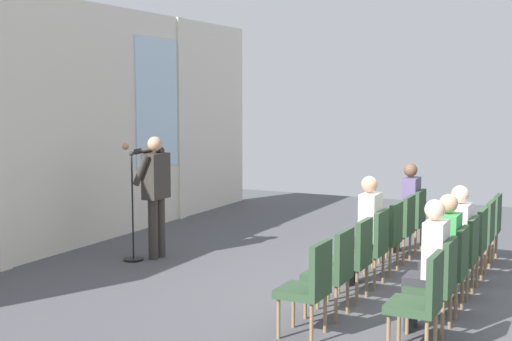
% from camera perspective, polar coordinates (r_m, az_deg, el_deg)
% --- Properties ---
extents(ground_plane, '(14.30, 14.30, 0.00)m').
position_cam_1_polar(ground_plane, '(8.65, 13.91, -9.67)').
color(ground_plane, '#4C4C51').
extents(rear_partition, '(11.00, 0.14, 3.75)m').
position_cam_1_polar(rear_partition, '(10.86, -14.83, 3.64)').
color(rear_partition, silver).
rests_on(rear_partition, ground).
extents(speaker, '(0.51, 0.69, 1.75)m').
position_cam_1_polar(speaker, '(10.07, -8.22, -1.39)').
color(speaker, '#332D28').
rests_on(speaker, ground).
extents(mic_stand, '(0.28, 0.28, 1.55)m').
position_cam_1_polar(mic_stand, '(10.07, -9.98, -5.36)').
color(mic_stand, black).
rests_on(mic_stand, ground).
extents(chair_r0_c0, '(0.46, 0.44, 0.94)m').
position_cam_1_polar(chair_r0_c0, '(6.83, 4.41, -9.13)').
color(chair_r0_c0, olive).
rests_on(chair_r0_c0, ground).
extents(chair_r0_c1, '(0.46, 0.44, 0.94)m').
position_cam_1_polar(chair_r0_c1, '(7.44, 6.37, -7.86)').
color(chair_r0_c1, olive).
rests_on(chair_r0_c1, ground).
extents(chair_r0_c2, '(0.46, 0.44, 0.94)m').
position_cam_1_polar(chair_r0_c2, '(8.06, 8.03, -6.78)').
color(chair_r0_c2, olive).
rests_on(chair_r0_c2, ground).
extents(chair_r0_c3, '(0.46, 0.44, 0.94)m').
position_cam_1_polar(chair_r0_c3, '(8.69, 9.44, -5.86)').
color(chair_r0_c3, olive).
rests_on(chair_r0_c3, ground).
extents(audience_r0_c3, '(0.36, 0.39, 1.36)m').
position_cam_1_polar(audience_r0_c3, '(8.68, 8.96, -4.42)').
color(audience_r0_c3, '#2D2D33').
rests_on(audience_r0_c3, ground).
extents(chair_r0_c4, '(0.46, 0.44, 0.94)m').
position_cam_1_polar(chair_r0_c4, '(9.33, 10.66, -5.05)').
color(chair_r0_c4, olive).
rests_on(chair_r0_c4, ground).
extents(chair_r0_c5, '(0.46, 0.44, 0.94)m').
position_cam_1_polar(chair_r0_c5, '(9.97, 11.71, -4.35)').
color(chair_r0_c5, olive).
rests_on(chair_r0_c5, ground).
extents(chair_r0_c6, '(0.46, 0.44, 0.94)m').
position_cam_1_polar(chair_r0_c6, '(10.62, 12.64, -3.73)').
color(chair_r0_c6, olive).
rests_on(chair_r0_c6, ground).
extents(audience_r0_c6, '(0.36, 0.39, 1.33)m').
position_cam_1_polar(audience_r0_c6, '(10.60, 12.25, -2.61)').
color(audience_r0_c6, '#2D2D33').
rests_on(audience_r0_c6, ground).
extents(chair_r1_c0, '(0.46, 0.44, 0.94)m').
position_cam_1_polar(chair_r1_c0, '(6.52, 13.35, -10.02)').
color(chair_r1_c0, olive).
rests_on(chair_r1_c0, ground).
extents(chair_r1_c1, '(0.46, 0.44, 0.94)m').
position_cam_1_polar(chair_r1_c1, '(7.16, 14.59, -8.59)').
color(chair_r1_c1, olive).
rests_on(chair_r1_c1, ground).
extents(audience_r1_c1, '(0.36, 0.39, 1.32)m').
position_cam_1_polar(audience_r1_c1, '(7.13, 13.99, -6.98)').
color(audience_r1_c1, '#2D2D33').
rests_on(audience_r1_c1, ground).
extents(chair_r1_c2, '(0.46, 0.44, 0.94)m').
position_cam_1_polar(chair_r1_c2, '(7.81, 15.62, -7.39)').
color(chair_r1_c2, olive).
rests_on(chair_r1_c2, ground).
extents(audience_r1_c2, '(0.36, 0.39, 1.29)m').
position_cam_1_polar(audience_r1_c2, '(7.78, 15.05, -6.03)').
color(audience_r1_c2, '#2D2D33').
rests_on(audience_r1_c2, ground).
extents(chair_r1_c3, '(0.46, 0.44, 0.94)m').
position_cam_1_polar(chair_r1_c3, '(8.45, 16.48, -6.38)').
color(chair_r1_c3, olive).
rests_on(chair_r1_c3, ground).
extents(audience_r1_c3, '(0.36, 0.39, 1.30)m').
position_cam_1_polar(audience_r1_c3, '(8.43, 15.97, -5.08)').
color(audience_r1_c3, '#2D2D33').
rests_on(audience_r1_c3, ground).
extents(chair_r1_c4, '(0.46, 0.44, 0.94)m').
position_cam_1_polar(chair_r1_c4, '(9.11, 17.22, -5.50)').
color(chair_r1_c4, olive).
rests_on(chair_r1_c4, ground).
extents(chair_r1_c5, '(0.46, 0.44, 0.94)m').
position_cam_1_polar(chair_r1_c5, '(9.76, 17.86, -4.75)').
color(chair_r1_c5, olive).
rests_on(chair_r1_c5, ground).
extents(chair_r1_c6, '(0.46, 0.44, 0.94)m').
position_cam_1_polar(chair_r1_c6, '(10.42, 18.42, -4.09)').
color(chair_r1_c6, olive).
rests_on(chair_r1_c6, ground).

